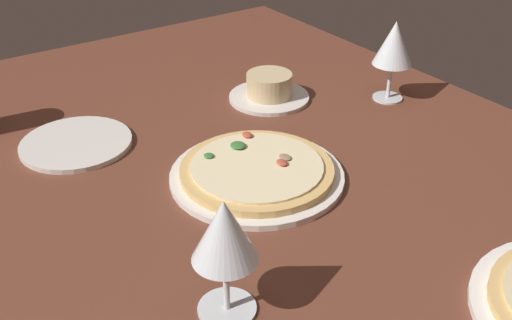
% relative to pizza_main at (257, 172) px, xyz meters
% --- Properties ---
extents(dining_table, '(1.50, 1.10, 0.04)m').
position_rel_pizza_main_xyz_m(dining_table, '(-0.01, 0.01, -0.03)').
color(dining_table, brown).
rests_on(dining_table, ground).
extents(pizza_main, '(0.28, 0.28, 0.03)m').
position_rel_pizza_main_xyz_m(pizza_main, '(0.00, 0.00, 0.00)').
color(pizza_main, silver).
rests_on(pizza_main, dining_table).
extents(ramekin_on_saucer, '(0.16, 0.16, 0.06)m').
position_rel_pizza_main_xyz_m(ramekin_on_saucer, '(-0.23, 0.19, 0.01)').
color(ramekin_on_saucer, silver).
rests_on(ramekin_on_saucer, dining_table).
extents(wine_glass_far, '(0.08, 0.08, 0.16)m').
position_rel_pizza_main_xyz_m(wine_glass_far, '(0.22, -0.20, 0.10)').
color(wine_glass_far, silver).
rests_on(wine_glass_far, dining_table).
extents(wine_glass_near, '(0.08, 0.08, 0.16)m').
position_rel_pizza_main_xyz_m(wine_glass_near, '(-0.09, 0.39, 0.10)').
color(wine_glass_near, silver).
rests_on(wine_glass_near, dining_table).
extents(side_plate, '(0.19, 0.19, 0.01)m').
position_rel_pizza_main_xyz_m(side_plate, '(-0.27, -0.20, -0.01)').
color(side_plate, silver).
rests_on(side_plate, dining_table).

